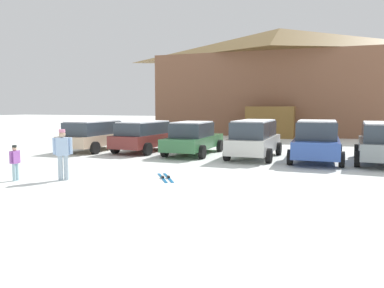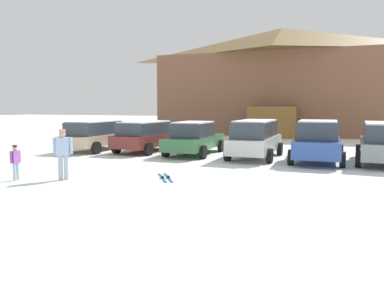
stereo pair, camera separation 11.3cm
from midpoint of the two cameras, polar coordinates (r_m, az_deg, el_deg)
name	(u,v)px [view 2 (the right image)]	position (r m, az deg, el deg)	size (l,w,h in m)	color
ground	(23,232)	(8.05, -24.04, -12.15)	(160.00, 160.00, 0.00)	white
ski_lodge	(281,81)	(34.76, 13.46, 9.37)	(21.15, 11.41, 9.28)	brown
parked_beige_suv	(95,134)	(21.07, -14.39, 1.43)	(2.21, 4.38, 1.63)	tan
parked_maroon_van	(145,135)	(20.01, -6.97, 1.33)	(2.28, 4.29, 1.63)	maroon
parked_green_coupe	(194,138)	(18.75, 0.52, 0.93)	(2.16, 4.77, 1.65)	#32683D
parked_silver_wagon	(255,138)	(17.65, 9.80, 0.92)	(2.08, 4.53, 1.77)	beige
parked_blue_hatchback	(318,141)	(17.21, 18.77, 0.41)	(2.29, 4.70, 1.81)	#3050A3
parked_grey_wagon	(383,142)	(17.66, 27.31, 0.33)	(2.25, 4.82, 1.74)	gray
skier_child_in_purple_jacket	(15,160)	(13.41, -25.09, -2.29)	(0.18, 0.43, 1.16)	#95BCC7
skier_adult_in_blue_parka	(63,151)	(12.90, -18.84, -1.07)	(0.55, 0.41, 1.67)	#9FB5C4
pair_of_skis	(165,178)	(12.66, -3.85, -5.13)	(1.18, 1.53, 0.08)	#196EB4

